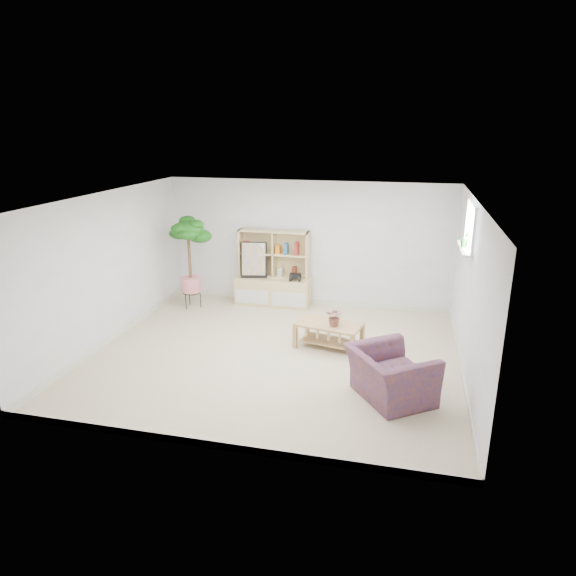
% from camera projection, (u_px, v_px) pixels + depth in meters
% --- Properties ---
extents(floor, '(5.50, 5.00, 0.01)m').
position_uv_depth(floor, '(275.00, 354.00, 7.91)').
color(floor, beige).
rests_on(floor, ground).
extents(ceiling, '(5.50, 5.00, 0.01)m').
position_uv_depth(ceiling, '(274.00, 198.00, 7.18)').
color(ceiling, silver).
rests_on(ceiling, walls).
extents(walls, '(5.51, 5.01, 2.40)m').
position_uv_depth(walls, '(274.00, 280.00, 7.54)').
color(walls, silver).
rests_on(walls, floor).
extents(baseboard, '(5.50, 5.00, 0.10)m').
position_uv_depth(baseboard, '(275.00, 351.00, 7.89)').
color(baseboard, silver).
rests_on(baseboard, floor).
extents(window, '(0.10, 0.98, 0.68)m').
position_uv_depth(window, '(471.00, 227.00, 7.26)').
color(window, silver).
rests_on(window, walls).
extents(window_sill, '(0.14, 1.00, 0.04)m').
position_uv_depth(window_sill, '(464.00, 249.00, 7.37)').
color(window_sill, silver).
rests_on(window_sill, walls).
extents(storage_unit, '(1.46, 0.49, 1.46)m').
position_uv_depth(storage_unit, '(273.00, 269.00, 9.90)').
color(storage_unit, tan).
rests_on(storage_unit, floor).
extents(poster, '(0.52, 0.21, 0.70)m').
position_uv_depth(poster, '(254.00, 260.00, 9.87)').
color(poster, yellow).
rests_on(poster, storage_unit).
extents(toy_truck, '(0.32, 0.24, 0.16)m').
position_uv_depth(toy_truck, '(295.00, 277.00, 9.74)').
color(toy_truck, black).
rests_on(toy_truck, storage_unit).
extents(coffee_table, '(1.10, 0.75, 0.41)m').
position_uv_depth(coffee_table, '(329.00, 335.00, 8.10)').
color(coffee_table, '#9C754D').
rests_on(coffee_table, floor).
extents(table_plant, '(0.29, 0.26, 0.30)m').
position_uv_depth(table_plant, '(335.00, 317.00, 7.88)').
color(table_plant, '#165222').
rests_on(table_plant, coffee_table).
extents(floor_tree, '(0.75, 0.75, 1.76)m').
position_uv_depth(floor_tree, '(190.00, 263.00, 9.69)').
color(floor_tree, '#15470E').
rests_on(floor_tree, floor).
extents(armchair, '(1.30, 1.33, 0.75)m').
position_uv_depth(armchair, '(391.00, 372.00, 6.54)').
color(armchair, navy).
rests_on(armchair, floor).
extents(sill_plant, '(0.17, 0.15, 0.24)m').
position_uv_depth(sill_plant, '(465.00, 239.00, 7.35)').
color(sill_plant, '#15470E').
rests_on(sill_plant, window_sill).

